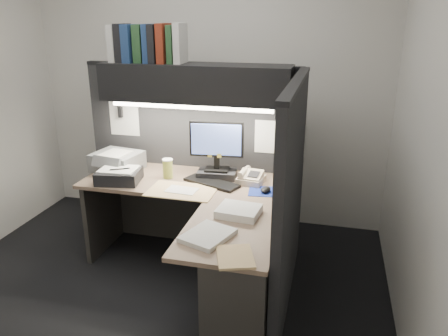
{
  "coord_description": "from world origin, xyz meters",
  "views": [
    {
      "loc": [
        1.21,
        -2.62,
        2.02
      ],
      "look_at": [
        0.42,
        0.51,
        0.88
      ],
      "focal_mm": 35.0,
      "sensor_mm": 36.0,
      "label": 1
    }
  ],
  "objects": [
    {
      "name": "binder_row",
      "position": [
        -0.28,
        0.75,
        1.8
      ],
      "size": [
        0.61,
        0.25,
        0.31
      ],
      "color": "beige",
      "rests_on": "overhead_shelf"
    },
    {
      "name": "coffee_cup",
      "position": [
        -0.07,
        0.58,
        0.81
      ],
      "size": [
        0.1,
        0.1,
        0.15
      ],
      "primitive_type": "cylinder",
      "rotation": [
        0.0,
        0.0,
        0.25
      ],
      "color": "#C5C34E",
      "rests_on": "desk"
    },
    {
      "name": "partition_right",
      "position": [
        0.98,
        0.18,
        0.8
      ],
      "size": [
        0.06,
        1.5,
        1.6
      ],
      "primitive_type": "cube",
      "color": "black",
      "rests_on": "floor"
    },
    {
      "name": "telephone",
      "position": [
        0.62,
        0.63,
        0.77
      ],
      "size": [
        0.22,
        0.23,
        0.08
      ],
      "primitive_type": "cube",
      "rotation": [
        0.0,
        0.0,
        -0.13
      ],
      "color": "beige",
      "rests_on": "desk"
    },
    {
      "name": "mousepad",
      "position": [
        0.75,
        0.47,
        0.73
      ],
      "size": [
        0.25,
        0.24,
        0.0
      ],
      "primitive_type": "cube",
      "rotation": [
        0.0,
        0.0,
        0.13
      ],
      "color": "#1C319C",
      "rests_on": "desk"
    },
    {
      "name": "manila_stack",
      "position": [
        0.75,
        -0.53,
        0.74
      ],
      "size": [
        0.27,
        0.31,
        0.01
      ],
      "primitive_type": "cube",
      "rotation": [
        0.0,
        0.0,
        0.33
      ],
      "color": "#D6B378",
      "rests_on": "desk"
    },
    {
      "name": "paper_stack_a",
      "position": [
        0.65,
        0.02,
        0.76
      ],
      "size": [
        0.3,
        0.26,
        0.05
      ],
      "primitive_type": "cube",
      "rotation": [
        0.0,
        0.0,
        -0.1
      ],
      "color": "white",
      "rests_on": "desk"
    },
    {
      "name": "keyboard",
      "position": [
        0.32,
        0.53,
        0.74
      ],
      "size": [
        0.49,
        0.32,
        0.02
      ],
      "primitive_type": "cube",
      "rotation": [
        0.0,
        0.0,
        -0.38
      ],
      "color": "black",
      "rests_on": "desk"
    },
    {
      "name": "monitor",
      "position": [
        0.32,
        0.68,
        0.92
      ],
      "size": [
        0.44,
        0.23,
        0.48
      ],
      "rotation": [
        0.0,
        0.0,
        0.11
      ],
      "color": "black",
      "rests_on": "desk"
    },
    {
      "name": "printer",
      "position": [
        -0.57,
        0.66,
        0.81
      ],
      "size": [
        0.44,
        0.39,
        0.15
      ],
      "primitive_type": "cube",
      "rotation": [
        0.0,
        0.0,
        -0.17
      ],
      "color": "gray",
      "rests_on": "desk"
    },
    {
      "name": "floor",
      "position": [
        0.0,
        0.0,
        0.0
      ],
      "size": [
        3.5,
        3.5,
        0.0
      ],
      "primitive_type": "plane",
      "color": "black",
      "rests_on": "ground"
    },
    {
      "name": "desk",
      "position": [
        0.43,
        -0.0,
        0.44
      ],
      "size": [
        1.7,
        1.53,
        0.73
      ],
      "color": "#846B54",
      "rests_on": "floor"
    },
    {
      "name": "wall_right",
      "position": [
        1.75,
        0.0,
        1.35
      ],
      "size": [
        0.04,
        3.0,
        2.7
      ],
      "primitive_type": "cube",
      "color": "silver",
      "rests_on": "floor"
    },
    {
      "name": "partition_back",
      "position": [
        0.03,
        0.93,
        0.8
      ],
      "size": [
        1.9,
        0.06,
        1.6
      ],
      "primitive_type": "cube",
      "color": "black",
      "rests_on": "floor"
    },
    {
      "name": "open_folder",
      "position": [
        0.14,
        0.32,
        0.73
      ],
      "size": [
        0.52,
        0.34,
        0.01
      ],
      "primitive_type": "cube",
      "rotation": [
        0.0,
        0.0,
        -0.0
      ],
      "color": "#D6B378",
      "rests_on": "desk"
    },
    {
      "name": "wall_back",
      "position": [
        0.0,
        1.5,
        1.35
      ],
      "size": [
        3.5,
        0.04,
        2.7
      ],
      "primitive_type": "cube",
      "color": "silver",
      "rests_on": "floor"
    },
    {
      "name": "mouse",
      "position": [
        0.77,
        0.45,
        0.75
      ],
      "size": [
        0.1,
        0.12,
        0.04
      ],
      "primitive_type": "ellipsoid",
      "rotation": [
        0.0,
        0.0,
        -0.28
      ],
      "color": "black",
      "rests_on": "mousepad"
    },
    {
      "name": "notebook_stack",
      "position": [
        -0.43,
        0.4,
        0.78
      ],
      "size": [
        0.38,
        0.33,
        0.1
      ],
      "primitive_type": "cube",
      "rotation": [
        0.0,
        0.0,
        0.17
      ],
      "color": "black",
      "rests_on": "desk"
    },
    {
      "name": "task_light_tube",
      "position": [
        0.12,
        0.61,
        1.33
      ],
      "size": [
        1.32,
        0.04,
        0.04
      ],
      "primitive_type": "cylinder",
      "rotation": [
        0.0,
        1.57,
        0.0
      ],
      "color": "white",
      "rests_on": "overhead_shelf"
    },
    {
      "name": "pinned_papers",
      "position": [
        0.42,
        0.56,
        1.05
      ],
      "size": [
        1.76,
        1.31,
        0.51
      ],
      "color": "white",
      "rests_on": "partition_back"
    },
    {
      "name": "overhead_shelf",
      "position": [
        0.12,
        0.75,
        1.5
      ],
      "size": [
        1.55,
        0.34,
        0.3
      ],
      "primitive_type": "cube",
      "color": "black",
      "rests_on": "partition_back"
    },
    {
      "name": "paper_stack_b",
      "position": [
        0.54,
        -0.34,
        0.75
      ],
      "size": [
        0.33,
        0.37,
        0.03
      ],
      "primitive_type": "cube",
      "rotation": [
        0.0,
        0.0,
        -0.35
      ],
      "color": "white",
      "rests_on": "desk"
    }
  ]
}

